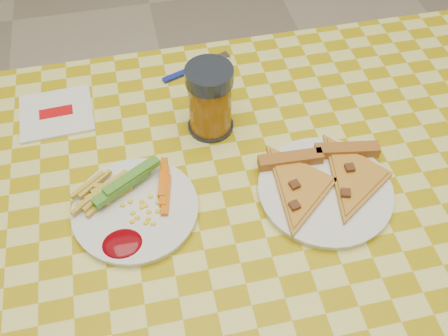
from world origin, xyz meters
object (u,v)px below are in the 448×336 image
(plate_left, at_px, (136,210))
(plate_right, at_px, (325,191))
(table, at_px, (226,231))
(drink_glass, at_px, (210,100))

(plate_left, height_order, plate_right, same)
(plate_right, bearing_deg, plate_left, 174.67)
(table, height_order, plate_left, plate_left)
(table, xyz_separation_m, plate_left, (-0.15, 0.02, 0.08))
(table, height_order, drink_glass, drink_glass)
(plate_left, xyz_separation_m, drink_glass, (0.16, 0.16, 0.06))
(plate_left, xyz_separation_m, plate_right, (0.32, -0.03, 0.00))
(table, distance_m, plate_right, 0.19)
(plate_right, xyz_separation_m, drink_glass, (-0.16, 0.19, 0.06))
(plate_left, distance_m, drink_glass, 0.24)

